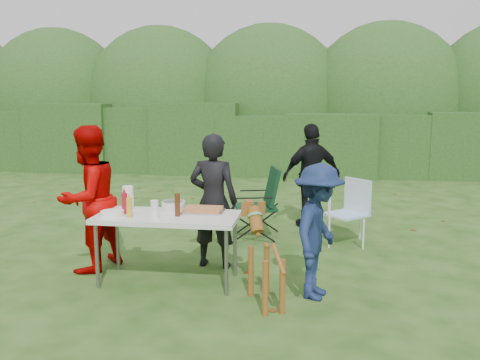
# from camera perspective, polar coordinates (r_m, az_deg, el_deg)

# --- Properties ---
(ground) EXTENTS (80.00, 80.00, 0.00)m
(ground) POSITION_cam_1_polar(r_m,az_deg,el_deg) (5.48, -6.27, -11.81)
(ground) COLOR #1E4211
(hedge_row) EXTENTS (22.00, 1.40, 1.70)m
(hedge_row) POSITION_cam_1_polar(r_m,az_deg,el_deg) (13.05, 2.57, 4.46)
(hedge_row) COLOR #23471C
(hedge_row) RESTS_ON ground
(shrub_backdrop) EXTENTS (20.00, 2.60, 3.20)m
(shrub_backdrop) POSITION_cam_1_polar(r_m,az_deg,el_deg) (14.60, 3.24, 7.93)
(shrub_backdrop) COLOR #3D6628
(shrub_backdrop) RESTS_ON ground
(folding_table) EXTENTS (1.50, 0.70, 0.74)m
(folding_table) POSITION_cam_1_polar(r_m,az_deg,el_deg) (5.43, -8.15, -4.44)
(folding_table) COLOR silver
(folding_table) RESTS_ON ground
(person_cook) EXTENTS (0.61, 0.43, 1.57)m
(person_cook) POSITION_cam_1_polar(r_m,az_deg,el_deg) (5.88, -2.99, -2.34)
(person_cook) COLOR black
(person_cook) RESTS_ON ground
(person_red_jacket) EXTENTS (0.87, 0.98, 1.66)m
(person_red_jacket) POSITION_cam_1_polar(r_m,az_deg,el_deg) (6.00, -16.66, -2.03)
(person_red_jacket) COLOR #AF0100
(person_red_jacket) RESTS_ON ground
(person_black_puffy) EXTENTS (1.00, 0.74, 1.58)m
(person_black_puffy) POSITION_cam_1_polar(r_m,az_deg,el_deg) (7.72, 8.07, 0.46)
(person_black_puffy) COLOR black
(person_black_puffy) RESTS_ON ground
(child) EXTENTS (0.70, 0.96, 1.34)m
(child) POSITION_cam_1_polar(r_m,az_deg,el_deg) (5.05, 8.77, -5.73)
(child) COLOR #14224A
(child) RESTS_ON ground
(dog) EXTENTS (0.72, 1.01, 0.89)m
(dog) POSITION_cam_1_polar(r_m,az_deg,el_deg) (4.88, 2.95, -8.93)
(dog) COLOR brown
(dog) RESTS_ON ground
(camping_chair) EXTENTS (0.77, 0.77, 1.01)m
(camping_chair) POSITION_cam_1_polar(r_m,az_deg,el_deg) (7.09, 1.76, -2.59)
(camping_chair) COLOR black
(camping_chair) RESTS_ON ground
(lawn_chair) EXTENTS (0.74, 0.74, 0.88)m
(lawn_chair) POSITION_cam_1_polar(r_m,az_deg,el_deg) (6.98, 11.78, -3.51)
(lawn_chair) COLOR #50A0E7
(lawn_chair) RESTS_ON ground
(food_tray) EXTENTS (0.45, 0.30, 0.02)m
(food_tray) POSITION_cam_1_polar(r_m,az_deg,el_deg) (5.49, -4.17, -3.55)
(food_tray) COLOR #B7B7BA
(food_tray) RESTS_ON folding_table
(focaccia_bread) EXTENTS (0.40, 0.26, 0.04)m
(focaccia_bread) POSITION_cam_1_polar(r_m,az_deg,el_deg) (5.48, -4.17, -3.27)
(focaccia_bread) COLOR #C57740
(focaccia_bread) RESTS_ON food_tray
(mustard_bottle) EXTENTS (0.06, 0.06, 0.20)m
(mustard_bottle) POSITION_cam_1_polar(r_m,az_deg,el_deg) (5.37, -12.32, -3.06)
(mustard_bottle) COLOR gold
(mustard_bottle) RESTS_ON folding_table
(ketchup_bottle) EXTENTS (0.06, 0.06, 0.22)m
(ketchup_bottle) POSITION_cam_1_polar(r_m,az_deg,el_deg) (5.54, -12.83, -2.59)
(ketchup_bottle) COLOR maroon
(ketchup_bottle) RESTS_ON folding_table
(beer_bottle) EXTENTS (0.06, 0.06, 0.24)m
(beer_bottle) POSITION_cam_1_polar(r_m,az_deg,el_deg) (5.33, -7.05, -2.78)
(beer_bottle) COLOR #47230F
(beer_bottle) RESTS_ON folding_table
(paper_towel_roll) EXTENTS (0.12, 0.12, 0.26)m
(paper_towel_roll) POSITION_cam_1_polar(r_m,az_deg,el_deg) (5.74, -12.47, -1.96)
(paper_towel_roll) COLOR white
(paper_towel_roll) RESTS_ON folding_table
(cup_stack) EXTENTS (0.08, 0.08, 0.18)m
(cup_stack) POSITION_cam_1_polar(r_m,az_deg,el_deg) (5.31, -9.56, -3.23)
(cup_stack) COLOR white
(cup_stack) RESTS_ON folding_table
(pasta_bowl) EXTENTS (0.26, 0.26, 0.10)m
(pasta_bowl) POSITION_cam_1_polar(r_m,az_deg,el_deg) (5.62, -7.48, -2.87)
(pasta_bowl) COLOR silver
(pasta_bowl) RESTS_ON folding_table
(plate_stack) EXTENTS (0.24, 0.24, 0.05)m
(plate_stack) POSITION_cam_1_polar(r_m,az_deg,el_deg) (5.50, -14.16, -3.63)
(plate_stack) COLOR white
(plate_stack) RESTS_ON folding_table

